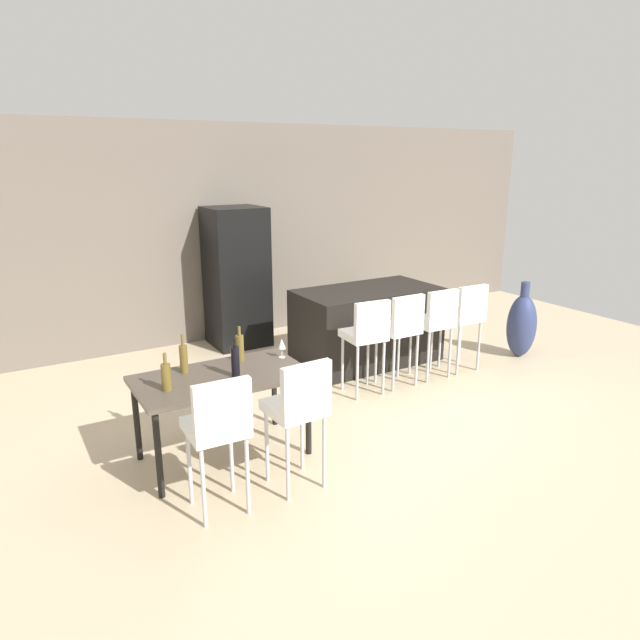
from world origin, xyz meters
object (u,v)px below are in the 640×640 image
Objects in this scene: bar_chair_left at (367,332)px; bar_chair_right at (435,319)px; dining_chair_far at (299,404)px; refrigerator at (237,277)px; wine_bottle_right at (235,361)px; floor_vase at (522,325)px; wine_bottle_end at (184,358)px; dining_chair_near at (218,424)px; bar_chair_middle at (401,326)px; kitchen_island at (367,326)px; dining_table at (222,383)px; wine_glass_left at (282,344)px; bar_chair_far at (465,314)px; wine_bottle_near at (166,376)px; wine_bottle_far at (240,347)px; potted_plant at (368,302)px.

bar_chair_left is 1.00× the size of bar_chair_right.
refrigerator reaches higher than dining_chair_far.
wine_bottle_right is 0.34× the size of floor_vase.
dining_chair_far is 3.20× the size of wine_bottle_end.
bar_chair_right is 3.28m from dining_chair_near.
wine_bottle_end reaches higher than bar_chair_middle.
kitchen_island is 0.94× the size of refrigerator.
wine_bottle_end is (0.08, 0.96, 0.17)m from dining_chair_near.
dining_chair_near is 4.67m from floor_vase.
dining_table is 7.99× the size of wine_glass_left.
bar_chair_far is 0.57× the size of refrigerator.
bar_chair_left is at bearing 13.78° from wine_bottle_near.
bar_chair_left is at bearing 179.99° from bar_chair_far.
refrigerator is at bearing 121.79° from bar_chair_right.
bar_chair_far is at bearing 7.57° from wine_glass_left.
wine_bottle_near is (-3.66, -0.55, 0.15)m from bar_chair_far.
wine_bottle_end is (-2.97, -0.25, 0.17)m from bar_chair_right.
bar_chair_far is at bearing 0.00° from bar_chair_middle.
bar_chair_far reaches higher than dining_table.
bar_chair_left is 1.00× the size of bar_chair_far.
kitchen_island is at bearing -53.34° from refrigerator.
wine_bottle_near is (-2.26, -0.55, 0.15)m from bar_chair_left.
dining_chair_near and wine_bottle_far have the same top height.
floor_vase is (1.45, -0.01, -0.29)m from bar_chair_right.
wine_bottle_near is at bearing -143.99° from potted_plant.
dining_table is 1.32× the size of dining_chair_far.
bar_chair_far is at bearing -0.01° from bar_chair_left.
wine_bottle_end is 0.34× the size of floor_vase.
refrigerator reaches higher than wine_glass_left.
wine_bottle_end is (-0.55, 0.96, 0.17)m from dining_chair_far.
bar_chair_far is 1.03m from floor_vase.
dining_chair_near is 5.16m from potted_plant.
floor_vase is at bearing -0.70° from bar_chair_far.
refrigerator is 3.73m from floor_vase.
wine_glass_left is (0.35, -0.12, 0.00)m from wine_bottle_far.
floor_vase is at bearing -38.82° from refrigerator.
wine_bottle_right reaches higher than wine_bottle_end.
bar_chair_far and wine_bottle_far have the same top height.
bar_chair_far is at bearing 179.30° from floor_vase.
refrigerator is at bearing 58.10° from wine_bottle_near.
wine_bottle_far is (-1.97, -0.22, 0.16)m from bar_chair_middle.
wine_glass_left is at bearing 10.96° from wine_bottle_near.
dining_chair_far is (0.63, 0.00, 0.00)m from dining_chair_near.
wine_bottle_right is at bearing -157.70° from wine_glass_left.
bar_chair_far is at bearing 19.07° from dining_chair_near.
dining_chair_near reaches higher than kitchen_island.
dining_table is 4.50× the size of wine_bottle_far.
bar_chair_left is at bearing 8.28° from wine_bottle_far.
bar_chair_middle is 1.99m from wine_bottle_far.
floor_vase is (4.09, 0.55, -0.46)m from wine_bottle_right.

